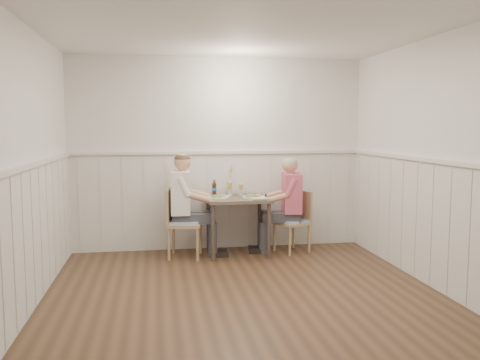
{
  "coord_description": "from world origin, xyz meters",
  "views": [
    {
      "loc": [
        -0.85,
        -4.64,
        1.67
      ],
      "look_at": [
        0.2,
        1.64,
        1.0
      ],
      "focal_mm": 38.0,
      "sensor_mm": 36.0,
      "label": 1
    }
  ],
  "objects_px": {
    "chair_right": "(295,219)",
    "man_in_pink": "(289,212)",
    "beer_bottle": "(214,188)",
    "grass_vase": "(229,180)",
    "dining_table": "(237,206)",
    "chair_left": "(181,220)",
    "diner_cream": "(184,213)"
  },
  "relations": [
    {
      "from": "chair_right",
      "to": "man_in_pink",
      "type": "bearing_deg",
      "value": -177.96
    },
    {
      "from": "chair_right",
      "to": "beer_bottle",
      "type": "bearing_deg",
      "value": 166.15
    },
    {
      "from": "man_in_pink",
      "to": "grass_vase",
      "type": "distance_m",
      "value": 0.9
    },
    {
      "from": "dining_table",
      "to": "man_in_pink",
      "type": "distance_m",
      "value": 0.7
    },
    {
      "from": "chair_left",
      "to": "man_in_pink",
      "type": "xyz_separation_m",
      "value": [
        1.44,
        0.05,
        0.06
      ]
    },
    {
      "from": "chair_right",
      "to": "beer_bottle",
      "type": "xyz_separation_m",
      "value": [
        -1.05,
        0.26,
        0.4
      ]
    },
    {
      "from": "beer_bottle",
      "to": "dining_table",
      "type": "bearing_deg",
      "value": -44.49
    },
    {
      "from": "chair_right",
      "to": "chair_left",
      "type": "distance_m",
      "value": 1.53
    },
    {
      "from": "dining_table",
      "to": "chair_left",
      "type": "bearing_deg",
      "value": -176.3
    },
    {
      "from": "diner_cream",
      "to": "man_in_pink",
      "type": "bearing_deg",
      "value": 0.86
    },
    {
      "from": "chair_right",
      "to": "diner_cream",
      "type": "height_order",
      "value": "diner_cream"
    },
    {
      "from": "chair_right",
      "to": "man_in_pink",
      "type": "height_order",
      "value": "man_in_pink"
    },
    {
      "from": "chair_left",
      "to": "diner_cream",
      "type": "height_order",
      "value": "diner_cream"
    },
    {
      "from": "chair_right",
      "to": "beer_bottle",
      "type": "relative_size",
      "value": 3.89
    },
    {
      "from": "chair_right",
      "to": "diner_cream",
      "type": "bearing_deg",
      "value": -179.07
    },
    {
      "from": "chair_right",
      "to": "diner_cream",
      "type": "relative_size",
      "value": 0.6
    },
    {
      "from": "dining_table",
      "to": "diner_cream",
      "type": "bearing_deg",
      "value": -178.8
    },
    {
      "from": "diner_cream",
      "to": "grass_vase",
      "type": "height_order",
      "value": "diner_cream"
    },
    {
      "from": "dining_table",
      "to": "diner_cream",
      "type": "relative_size",
      "value": 0.59
    },
    {
      "from": "dining_table",
      "to": "chair_right",
      "type": "bearing_deg",
      "value": 0.69
    },
    {
      "from": "diner_cream",
      "to": "grass_vase",
      "type": "distance_m",
      "value": 0.78
    },
    {
      "from": "chair_left",
      "to": "man_in_pink",
      "type": "bearing_deg",
      "value": 2.17
    },
    {
      "from": "chair_right",
      "to": "man_in_pink",
      "type": "xyz_separation_m",
      "value": [
        -0.09,
        -0.0,
        0.1
      ]
    },
    {
      "from": "grass_vase",
      "to": "chair_right",
      "type": "bearing_deg",
      "value": -16.39
    },
    {
      "from": "dining_table",
      "to": "man_in_pink",
      "type": "xyz_separation_m",
      "value": [
        0.69,
        0.01,
        -0.1
      ]
    },
    {
      "from": "dining_table",
      "to": "chair_left",
      "type": "relative_size",
      "value": 0.91
    },
    {
      "from": "chair_left",
      "to": "grass_vase",
      "type": "bearing_deg",
      "value": 24.4
    },
    {
      "from": "chair_right",
      "to": "grass_vase",
      "type": "relative_size",
      "value": 1.85
    },
    {
      "from": "chair_right",
      "to": "diner_cream",
      "type": "distance_m",
      "value": 1.49
    },
    {
      "from": "dining_table",
      "to": "man_in_pink",
      "type": "height_order",
      "value": "man_in_pink"
    },
    {
      "from": "dining_table",
      "to": "beer_bottle",
      "type": "xyz_separation_m",
      "value": [
        -0.27,
        0.27,
        0.2
      ]
    },
    {
      "from": "chair_right",
      "to": "chair_left",
      "type": "bearing_deg",
      "value": -177.84
    }
  ]
}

